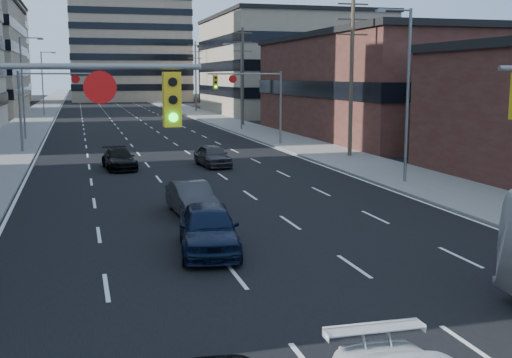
{
  "coord_description": "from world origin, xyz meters",
  "views": [
    {
      "loc": [
        -5.94,
        -4.97,
        5.61
      ],
      "look_at": [
        -0.26,
        15.51,
        2.2
      ],
      "focal_mm": 45.0,
      "sensor_mm": 36.0,
      "label": 1
    }
  ],
  "objects": [
    {
      "name": "streetlight_right_far",
      "position": [
        10.34,
        60.0,
        5.05
      ],
      "size": [
        2.03,
        0.22,
        9.0
      ],
      "color": "slate",
      "rests_on": "ground"
    },
    {
      "name": "utility_pole_midblock",
      "position": [
        12.2,
        66.0,
        5.78
      ],
      "size": [
        2.2,
        0.28,
        11.0
      ],
      "color": "#4C3D2D",
      "rests_on": "ground"
    },
    {
      "name": "sidewalk_right",
      "position": [
        11.5,
        130.0,
        0.07
      ],
      "size": [
        5.0,
        300.0,
        0.15
      ],
      "primitive_type": "cube",
      "color": "slate",
      "rests_on": "ground"
    },
    {
      "name": "signal_far_right",
      "position": [
        7.68,
        45.0,
        4.3
      ],
      "size": [
        6.09,
        0.33,
        6.0
      ],
      "color": "slate",
      "rests_on": "ground"
    },
    {
      "name": "utility_pole_distant",
      "position": [
        12.2,
        96.0,
        5.78
      ],
      "size": [
        2.2,
        0.28,
        11.0
      ],
      "color": "#4C3D2D",
      "rests_on": "ground"
    },
    {
      "name": "sedan_grey_right",
      "position": [
        2.1,
        34.19,
        0.69
      ],
      "size": [
        1.98,
        4.17,
        1.38
      ],
      "primitive_type": "imported",
      "rotation": [
        0.0,
        0.0,
        0.09
      ],
      "color": "#353537",
      "rests_on": "ground"
    },
    {
      "name": "streetlight_left_far",
      "position": [
        -10.34,
        90.0,
        5.05
      ],
      "size": [
        2.03,
        0.22,
        9.0
      ],
      "color": "slate",
      "rests_on": "ground"
    },
    {
      "name": "signal_far_left",
      "position": [
        -7.68,
        45.0,
        4.3
      ],
      "size": [
        6.09,
        0.33,
        6.0
      ],
      "color": "slate",
      "rests_on": "ground"
    },
    {
      "name": "road_surface",
      "position": [
        0.0,
        130.0,
        0.01
      ],
      "size": [
        18.0,
        300.0,
        0.02
      ],
      "primitive_type": "cube",
      "color": "black",
      "rests_on": "ground"
    },
    {
      "name": "sedan_grey_center",
      "position": [
        -1.6,
        20.45,
        0.67
      ],
      "size": [
        1.67,
        4.14,
        1.34
      ],
      "primitive_type": "imported",
      "rotation": [
        0.0,
        0.0,
        0.06
      ],
      "color": "#2E2E31",
      "rests_on": "ground"
    },
    {
      "name": "storefront_right_mid",
      "position": [
        24.0,
        50.0,
        4.5
      ],
      "size": [
        20.0,
        30.0,
        9.0
      ],
      "primitive_type": "cube",
      "color": "#472119",
      "rests_on": "ground"
    },
    {
      "name": "office_right_far",
      "position": [
        25.0,
        88.0,
        7.0
      ],
      "size": [
        22.0,
        28.0,
        14.0
      ],
      "primitive_type": "cube",
      "color": "gray",
      "rests_on": "ground"
    },
    {
      "name": "streetlight_left_mid",
      "position": [
        -10.34,
        55.0,
        5.05
      ],
      "size": [
        2.03,
        0.22,
        9.0
      ],
      "color": "slate",
      "rests_on": "ground"
    },
    {
      "name": "bg_block_right",
      "position": [
        32.0,
        130.0,
        6.0
      ],
      "size": [
        22.0,
        22.0,
        12.0
      ],
      "primitive_type": "cube",
      "color": "gray",
      "rests_on": "ground"
    },
    {
      "name": "sidewalk_left",
      "position": [
        -11.5,
        130.0,
        0.07
      ],
      "size": [
        5.0,
        300.0,
        0.15
      ],
      "primitive_type": "cube",
      "color": "slate",
      "rests_on": "ground"
    },
    {
      "name": "sedan_blue",
      "position": [
        -2.04,
        14.77,
        0.79
      ],
      "size": [
        2.45,
        4.82,
        1.57
      ],
      "primitive_type": "imported",
      "rotation": [
        0.0,
        0.0,
        -0.13
      ],
      "color": "black",
      "rests_on": "ground"
    },
    {
      "name": "streetlight_right_near",
      "position": [
        10.34,
        25.0,
        5.05
      ],
      "size": [
        2.03,
        0.22,
        9.0
      ],
      "color": "slate",
      "rests_on": "ground"
    },
    {
      "name": "utility_pole_block",
      "position": [
        12.2,
        36.0,
        5.78
      ],
      "size": [
        2.2,
        0.28,
        11.0
      ],
      "color": "#4C3D2D",
      "rests_on": "ground"
    },
    {
      "name": "sedan_black_far",
      "position": [
        -3.63,
        34.53,
        0.62
      ],
      "size": [
        2.12,
        4.44,
        1.25
      ],
      "primitive_type": "imported",
      "rotation": [
        0.0,
        0.0,
        0.09
      ],
      "color": "black",
      "rests_on": "ground"
    }
  ]
}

